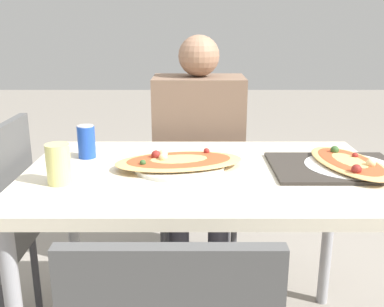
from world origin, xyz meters
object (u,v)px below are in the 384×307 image
at_px(chair_far_seated, 199,173).
at_px(pizza_main, 179,162).
at_px(soda_can, 87,142).
at_px(drink_glass, 59,164).
at_px(pizza_second, 350,164).
at_px(dining_table, 204,192).
at_px(person_seated, 199,141).

xyz_separation_m(chair_far_seated, pizza_main, (-0.08, -0.69, 0.28)).
xyz_separation_m(soda_can, drink_glass, (-0.02, -0.28, 0.00)).
bearing_deg(drink_glass, pizza_second, 8.37).
height_order(dining_table, pizza_main, pizza_main).
bearing_deg(drink_glass, chair_far_seated, 61.82).
xyz_separation_m(chair_far_seated, drink_glass, (-0.46, -0.85, 0.32)).
relative_size(chair_far_seated, drink_glass, 7.05).
distance_m(pizza_main, soda_can, 0.38).
height_order(dining_table, chair_far_seated, chair_far_seated).
xyz_separation_m(dining_table, soda_can, (-0.44, 0.16, 0.14)).
relative_size(pizza_main, drink_glass, 3.75).
height_order(pizza_main, drink_glass, drink_glass).
xyz_separation_m(soda_can, pizza_second, (0.95, -0.14, -0.04)).
height_order(chair_far_seated, soda_can, chair_far_seated).
relative_size(pizza_main, pizza_second, 1.09).
distance_m(dining_table, chair_far_seated, 0.75).
distance_m(chair_far_seated, drink_glass, 1.02).
xyz_separation_m(drink_glass, pizza_second, (0.98, 0.14, -0.05)).
height_order(soda_can, drink_glass, drink_glass).
relative_size(dining_table, person_seated, 1.04).
distance_m(dining_table, soda_can, 0.49).
bearing_deg(drink_glass, soda_can, 85.10).
distance_m(pizza_main, pizza_second, 0.60).
bearing_deg(pizza_second, person_seated, 131.46).
bearing_deg(dining_table, drink_glass, -165.01).
bearing_deg(drink_glass, person_seated, 58.15).
bearing_deg(pizza_main, soda_can, 160.55).
relative_size(chair_far_seated, pizza_second, 2.05).
height_order(person_seated, soda_can, person_seated).
distance_m(soda_can, pizza_second, 0.97).
distance_m(chair_far_seated, pizza_main, 0.75).
height_order(soda_can, pizza_second, soda_can).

